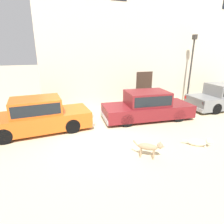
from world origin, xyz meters
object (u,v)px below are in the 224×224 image
object	(u,v)px
stray_dog_spotted	(150,147)
parked_sedan_nearest	(38,115)
parked_sedan_second	(147,105)
stray_dog_tan	(200,142)
street_lamp	(192,62)

from	to	relation	value
stray_dog_spotted	parked_sedan_nearest	bearing A→B (deg)	171.81
parked_sedan_second	stray_dog_spotted	xyz separation A→B (m)	(-1.68, -3.37, -0.32)
stray_dog_tan	street_lamp	distance (m)	6.60
parked_sedan_second	stray_dog_tan	world-z (taller)	parked_sedan_second
stray_dog_tan	parked_sedan_second	bearing A→B (deg)	132.40
parked_sedan_second	stray_dog_tan	size ratio (longest dim) A/B	5.07
parked_sedan_nearest	stray_dog_tan	world-z (taller)	parked_sedan_nearest
parked_sedan_second	street_lamp	bearing A→B (deg)	28.58
stray_dog_spotted	stray_dog_tan	xyz separation A→B (m)	(2.15, 0.11, -0.23)
parked_sedan_second	parked_sedan_nearest	bearing A→B (deg)	-176.40
parked_sedan_second	street_lamp	size ratio (longest dim) A/B	1.11
stray_dog_tan	parked_sedan_nearest	bearing A→B (deg)	-176.03
stray_dog_spotted	street_lamp	xyz separation A→B (m)	(5.59, 5.14, 2.30)
stray_dog_spotted	stray_dog_tan	world-z (taller)	stray_dog_spotted
parked_sedan_second	stray_dog_tan	xyz separation A→B (m)	(0.47, -3.27, -0.54)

